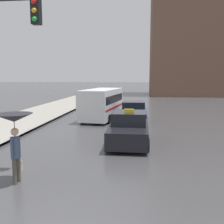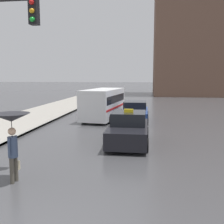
# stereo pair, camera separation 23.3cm
# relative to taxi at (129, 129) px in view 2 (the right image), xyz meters

# --- Properties ---
(taxi) EXTENTS (1.91, 4.08, 1.69)m
(taxi) POSITION_rel_taxi_xyz_m (0.00, 0.00, 0.00)
(taxi) COLOR black
(taxi) RESTS_ON ground_plane
(sedan_red) EXTENTS (1.91, 4.35, 1.45)m
(sedan_red) POSITION_rel_taxi_xyz_m (0.01, 6.34, -0.03)
(sedan_red) COLOR navy
(sedan_red) RESTS_ON ground_plane
(ambulance_van) EXTENTS (2.70, 5.68, 2.29)m
(ambulance_van) POSITION_rel_taxi_xyz_m (-2.41, 7.03, 0.58)
(ambulance_van) COLOR white
(ambulance_van) RESTS_ON ground_plane
(pedestrian_with_umbrella) EXTENTS (1.10, 1.10, 2.14)m
(pedestrian_with_umbrella) POSITION_rel_taxi_xyz_m (-3.14, -5.15, 1.06)
(pedestrian_with_umbrella) COLOR #4C473D
(pedestrian_with_umbrella) RESTS_ON ground_plane
(building_tower_near) EXTENTS (15.43, 12.33, 31.03)m
(building_tower_near) POSITION_rel_taxi_xyz_m (9.68, 36.00, 14.82)
(building_tower_near) COLOR brown
(building_tower_near) RESTS_ON ground_plane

